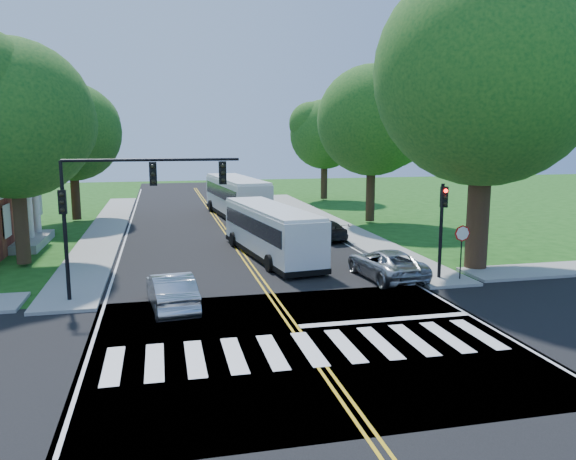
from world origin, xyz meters
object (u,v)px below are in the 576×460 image
object	(u,v)px
bus_lead	(271,230)
dark_sedan	(323,230)
bus_follow	(236,196)
signal_nw	(124,195)
hatchback	(171,291)
signal_ne	(442,218)
suv	(386,264)

from	to	relation	value
bus_lead	dark_sedan	xyz separation A→B (m)	(4.37, 4.58, -0.86)
bus_follow	dark_sedan	xyz separation A→B (m)	(4.13, -11.52, -1.10)
signal_nw	hatchback	size ratio (longest dim) A/B	1.60
signal_nw	bus_follow	world-z (taller)	signal_nw
signal_nw	signal_ne	size ratio (longest dim) A/B	1.62
bus_lead	bus_follow	bearing A→B (deg)	-98.55
signal_ne	hatchback	distance (m)	12.69
hatchback	dark_sedan	distance (m)	16.61
bus_follow	suv	size ratio (longest dim) A/B	2.56
hatchback	dark_sedan	xyz separation A→B (m)	(10.01, 13.25, -0.10)
bus_lead	hatchback	world-z (taller)	bus_lead
suv	bus_lead	bearing A→B (deg)	-57.76
signal_nw	dark_sedan	distance (m)	16.81
bus_lead	bus_follow	size ratio (longest dim) A/B	0.87
suv	dark_sedan	distance (m)	10.52
bus_lead	hatchback	bearing A→B (deg)	49.27
bus_follow	hatchback	xyz separation A→B (m)	(-5.89, -24.77, -1.00)
bus_lead	hatchback	xyz separation A→B (m)	(-5.64, -8.67, -0.77)
signal_nw	bus_lead	distance (m)	10.47
bus_lead	suv	world-z (taller)	bus_lead
signal_ne	bus_follow	xyz separation A→B (m)	(-6.48, 22.98, -1.22)
bus_follow	suv	bearing A→B (deg)	95.25
signal_nw	dark_sedan	bearing A→B (deg)	44.44
bus_lead	hatchback	distance (m)	10.37
signal_nw	dark_sedan	world-z (taller)	signal_nw
signal_nw	hatchback	world-z (taller)	signal_nw
signal_nw	bus_follow	size ratio (longest dim) A/B	0.55
hatchback	suv	world-z (taller)	hatchback
signal_ne	dark_sedan	xyz separation A→B (m)	(-2.35, 11.47, -2.31)
suv	signal_ne	bearing A→B (deg)	153.16
signal_nw	bus_lead	xyz separation A→B (m)	(7.33, 6.90, -2.87)
bus_follow	hatchback	bearing A→B (deg)	71.15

